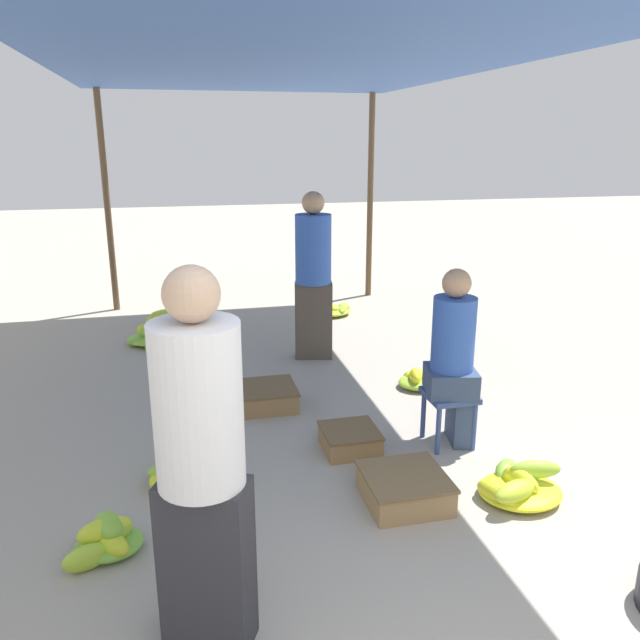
# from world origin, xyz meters

# --- Properties ---
(canopy_post_back_left) EXTENTS (0.08, 0.08, 2.73)m
(canopy_post_back_left) POSITION_xyz_m (-1.72, 6.92, 1.36)
(canopy_post_back_left) COLOR brown
(canopy_post_back_left) RESTS_ON ground
(canopy_post_back_right) EXTENTS (0.08, 0.08, 2.73)m
(canopy_post_back_right) POSITION_xyz_m (1.72, 6.92, 1.36)
(canopy_post_back_right) COLOR brown
(canopy_post_back_right) RESTS_ON ground
(canopy_tarp) EXTENTS (3.83, 7.02, 0.04)m
(canopy_tarp) POSITION_xyz_m (0.00, 3.61, 2.75)
(canopy_tarp) COLOR #33569E
(canopy_tarp) RESTS_ON canopy_post_front_left
(vendor_foreground) EXTENTS (0.47, 0.47, 1.69)m
(vendor_foreground) POSITION_xyz_m (-0.88, 0.98, 0.88)
(vendor_foreground) COLOR #2D2D33
(vendor_foreground) RESTS_ON ground
(stool) EXTENTS (0.34, 0.34, 0.40)m
(stool) POSITION_xyz_m (0.92, 2.46, 0.32)
(stool) COLOR #384C84
(stool) RESTS_ON ground
(vendor_seated) EXTENTS (0.40, 0.40, 1.30)m
(vendor_seated) POSITION_xyz_m (0.93, 2.47, 0.67)
(vendor_seated) COLOR #384766
(vendor_seated) RESTS_ON ground
(banana_pile_left_0) EXTENTS (0.54, 0.45, 0.27)m
(banana_pile_left_0) POSITION_xyz_m (-0.94, 2.36, 0.09)
(banana_pile_left_0) COLOR yellow
(banana_pile_left_0) RESTS_ON ground
(banana_pile_left_1) EXTENTS (0.57, 0.62, 0.20)m
(banana_pile_left_1) POSITION_xyz_m (-1.23, 5.36, 0.07)
(banana_pile_left_1) COLOR #85B934
(banana_pile_left_1) RESTS_ON ground
(banana_pile_left_2) EXTENTS (0.53, 0.44, 0.18)m
(banana_pile_left_2) POSITION_xyz_m (-1.08, 6.10, 0.07)
(banana_pile_left_2) COLOR yellow
(banana_pile_left_2) RESTS_ON ground
(banana_pile_left_3) EXTENTS (0.41, 0.45, 0.22)m
(banana_pile_left_3) POSITION_xyz_m (-1.39, 1.71, 0.09)
(banana_pile_left_3) COLOR #C4D329
(banana_pile_left_3) RESTS_ON ground
(banana_pile_right_0) EXTENTS (0.56, 0.55, 0.23)m
(banana_pile_right_0) POSITION_xyz_m (1.03, 1.70, 0.08)
(banana_pile_right_0) COLOR yellow
(banana_pile_right_0) RESTS_ON ground
(banana_pile_right_1) EXTENTS (0.40, 0.40, 0.19)m
(banana_pile_right_1) POSITION_xyz_m (1.15, 3.51, 0.07)
(banana_pile_right_1) COLOR yellow
(banana_pile_right_1) RESTS_ON ground
(banana_pile_right_2) EXTENTS (0.57, 0.46, 0.14)m
(banana_pile_right_2) POSITION_xyz_m (0.95, 6.02, 0.06)
(banana_pile_right_2) COLOR #ABC92D
(banana_pile_right_2) RESTS_ON ground
(crate_near) EXTENTS (0.50, 0.50, 0.18)m
(crate_near) POSITION_xyz_m (0.34, 1.81, 0.09)
(crate_near) COLOR #9E7A4C
(crate_near) RESTS_ON ground
(crate_mid) EXTENTS (0.48, 0.48, 0.18)m
(crate_mid) POSITION_xyz_m (-0.27, 3.42, 0.09)
(crate_mid) COLOR olive
(crate_mid) RESTS_ON ground
(crate_far) EXTENTS (0.39, 0.39, 0.16)m
(crate_far) POSITION_xyz_m (0.20, 2.53, 0.08)
(crate_far) COLOR olive
(crate_far) RESTS_ON ground
(shopper_walking_mid) EXTENTS (0.41, 0.41, 1.66)m
(shopper_walking_mid) POSITION_xyz_m (0.38, 4.53, 0.86)
(shopper_walking_mid) COLOR #4C4238
(shopper_walking_mid) RESTS_ON ground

